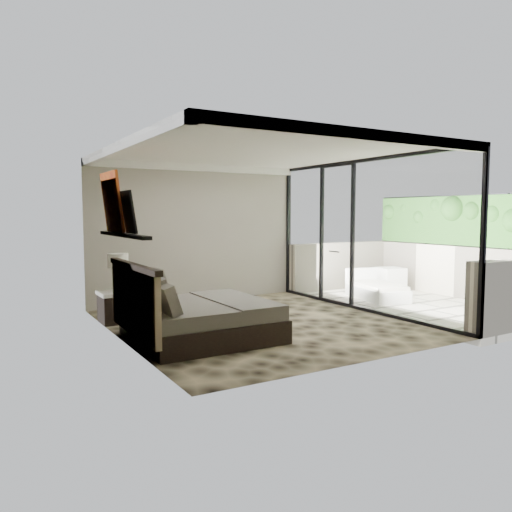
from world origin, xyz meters
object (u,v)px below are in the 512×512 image
lounger (376,290)px  ottoman (390,279)px  nightstand (116,306)px  table_lamp (118,267)px  bed (195,317)px

lounger → ottoman: bearing=44.4°
nightstand → table_lamp: table_lamp is taller
ottoman → lounger: size_ratio=0.34×
bed → table_lamp: (-0.61, 1.75, 0.59)m
ottoman → lounger: bearing=-149.9°
nightstand → table_lamp: (0.05, 0.03, 0.64)m
nightstand → table_lamp: bearing=26.2°
table_lamp → ottoman: 6.36m
nightstand → bed: bearing=-74.1°
ottoman → lounger: (-1.02, -0.59, -0.09)m
lounger → nightstand: bearing=-170.7°
table_lamp → ottoman: bearing=0.8°
lounger → bed: bearing=-150.8°
bed → ottoman: bed is taller
ottoman → lounger: 1.18m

